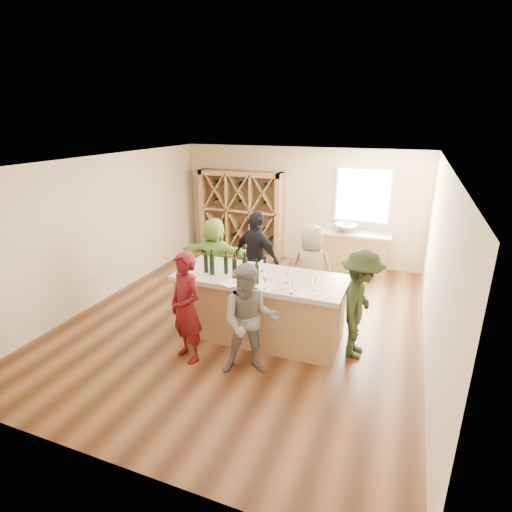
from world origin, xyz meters
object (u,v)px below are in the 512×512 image
(sink, at_px, (346,228))
(wine_bottle_d, at_px, (235,269))
(wine_bottle_e, at_px, (245,267))
(person_far_mid, at_px, (257,259))
(wine_rack, at_px, (241,214))
(person_far_right, at_px, (311,269))
(person_near_right, at_px, (250,321))
(wine_bottle_b, at_px, (212,265))
(person_server, at_px, (360,304))
(person_near_left, at_px, (186,308))
(person_far_left, at_px, (215,256))
(wine_bottle_c, at_px, (226,265))
(wine_bottle_a, at_px, (206,264))
(tasting_counter_base, at_px, (260,309))
(wine_bottle_f, at_px, (256,274))

(sink, bearing_deg, wine_bottle_d, -105.77)
(wine_bottle_e, height_order, person_far_mid, person_far_mid)
(wine_rack, relative_size, person_far_right, 1.32)
(sink, relative_size, person_near_right, 0.33)
(wine_bottle_b, relative_size, person_server, 0.19)
(wine_bottle_e, bearing_deg, person_near_left, -124.06)
(person_far_mid, relative_size, person_far_left, 1.15)
(person_near_left, distance_m, person_far_right, 2.57)
(person_near_right, bearing_deg, wine_bottle_b, 120.76)
(sink, height_order, person_far_right, person_far_right)
(wine_bottle_e, xyz_separation_m, person_far_left, (-1.28, 1.47, -0.45))
(wine_bottle_d, xyz_separation_m, person_far_mid, (-0.18, 1.41, -0.32))
(wine_bottle_e, xyz_separation_m, person_far_right, (0.74, 1.36, -0.41))
(wine_bottle_c, xyz_separation_m, wine_bottle_e, (0.35, -0.05, 0.02))
(wine_rack, bearing_deg, wine_bottle_a, -74.85)
(wine_bottle_e, relative_size, person_far_left, 0.21)
(person_far_mid, height_order, person_far_left, person_far_mid)
(tasting_counter_base, distance_m, wine_bottle_a, 1.15)
(person_far_left, bearing_deg, wine_bottle_f, 125.52)
(wine_bottle_e, bearing_deg, wine_bottle_b, -173.01)
(person_near_right, distance_m, person_far_left, 2.86)
(wine_rack, height_order, wine_bottle_d, wine_rack)
(wine_bottle_e, xyz_separation_m, person_far_mid, (-0.32, 1.33, -0.33))
(wine_bottle_c, xyz_separation_m, person_near_left, (-0.22, -0.90, -0.38))
(sink, relative_size, person_server, 0.32)
(wine_bottle_d, distance_m, person_near_right, 1.02)
(wine_bottle_e, bearing_deg, wine_rack, 113.97)
(wine_bottle_d, relative_size, wine_bottle_e, 0.94)
(wine_bottle_c, distance_m, wine_bottle_f, 0.64)
(person_far_right, bearing_deg, wine_bottle_f, 65.63)
(wine_rack, distance_m, wine_bottle_c, 4.09)
(person_near_right, bearing_deg, wine_rack, 94.01)
(person_far_mid, bearing_deg, wine_bottle_b, 102.14)
(wine_bottle_b, distance_m, wine_bottle_d, 0.40)
(wine_bottle_b, distance_m, person_server, 2.36)
(wine_bottle_a, height_order, person_near_right, person_near_right)
(wine_bottle_a, bearing_deg, person_near_right, -36.84)
(wine_bottle_a, height_order, person_server, person_server)
(wine_bottle_b, bearing_deg, person_far_right, 48.20)
(wine_bottle_a, xyz_separation_m, wine_bottle_e, (0.67, 0.02, 0.02))
(person_far_right, xyz_separation_m, wine_bottle_f, (-0.49, -1.51, 0.40))
(wine_bottle_a, distance_m, wine_bottle_c, 0.33)
(wine_bottle_d, height_order, person_near_left, person_near_left)
(wine_bottle_c, bearing_deg, person_server, 3.05)
(wine_bottle_b, height_order, person_near_right, person_near_right)
(tasting_counter_base, height_order, person_near_left, person_near_left)
(wine_bottle_b, distance_m, person_far_left, 1.76)
(person_server, bearing_deg, person_far_right, 43.10)
(wine_bottle_f, bearing_deg, wine_bottle_e, 149.40)
(person_far_right, distance_m, wine_bottle_f, 1.64)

